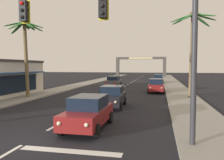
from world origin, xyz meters
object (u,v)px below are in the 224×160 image
Objects in this scene: sedan_parked_nearest_kerb at (158,79)px; sedan_oncoming_far at (114,81)px; traffic_signal_mast at (108,22)px; palm_right_second at (193,33)px; town_gateway_arch at (141,64)px; sedan_third_in_queue at (112,96)px; sedan_lead_at_stop_bar at (88,112)px; sedan_parked_mid_kerb at (156,86)px; palm_left_second at (25,41)px.

sedan_oncoming_far is at bearing -127.27° from sedan_parked_nearest_kerb.
sedan_parked_nearest_kerb is at bearing 86.90° from traffic_signal_mast.
palm_right_second is at bearing -48.73° from sedan_oncoming_far.
town_gateway_arch is at bearing 93.28° from traffic_signal_mast.
sedan_oncoming_far is 11.29m from sedan_parked_nearest_kerb.
sedan_lead_at_stop_bar is at bearing -89.47° from sedan_third_in_queue.
sedan_third_in_queue is at bearing -79.07° from sedan_oncoming_far.
town_gateway_arch is (-5.09, 39.24, 3.06)m from sedan_parked_mid_kerb.
town_gateway_arch is (-1.89, 56.55, 3.06)m from sedan_lead_at_stop_bar.
sedan_parked_nearest_kerb is (6.84, 8.98, 0.00)m from sedan_oncoming_far.
town_gateway_arch is at bearing 92.08° from sedan_third_in_queue.
sedan_parked_nearest_kerb is 0.52× the size of palm_right_second.
sedan_parked_nearest_kerb is (3.36, 33.01, 0.00)m from sedan_lead_at_stop_bar.
palm_right_second reaches higher than sedan_third_in_queue.
sedan_lead_at_stop_bar is 0.99× the size of sedan_third_in_queue.
sedan_parked_nearest_kerb is at bearing -77.45° from town_gateway_arch.
sedan_third_in_queue is 0.53× the size of palm_right_second.
palm_right_second reaches higher than sedan_parked_nearest_kerb.
sedan_lead_at_stop_bar is 14.30m from palm_left_second.
town_gateway_arch reaches higher than sedan_third_in_queue.
sedan_third_in_queue is at bearing -18.49° from palm_left_second.
sedan_third_in_queue and sedan_oncoming_far have the same top height.
sedan_oncoming_far is (-3.48, 24.02, 0.00)m from sedan_lead_at_stop_bar.
town_gateway_arch is at bearing 80.79° from palm_left_second.
sedan_parked_mid_kerb is 0.30× the size of town_gateway_arch.
sedan_lead_at_stop_bar is 0.30× the size of town_gateway_arch.
sedan_third_in_queue is 1.01× the size of sedan_parked_nearest_kerb.
sedan_parked_nearest_kerb is (3.41, 26.71, 0.00)m from sedan_third_in_queue.
traffic_signal_mast is 2.46× the size of sedan_parked_mid_kerb.
palm_left_second reaches higher than sedan_oncoming_far.
traffic_signal_mast is at bearing -86.72° from town_gateway_arch.
sedan_parked_nearest_kerb is at bearing 82.72° from sedan_third_in_queue.
traffic_signal_mast is 4.85m from sedan_lead_at_stop_bar.
sedan_parked_nearest_kerb is 15.69m from sedan_parked_mid_kerb.
palm_left_second reaches higher than traffic_signal_mast.
traffic_signal_mast is 2.45× the size of sedan_oncoming_far.
sedan_parked_nearest_kerb is 27.28m from palm_left_second.
traffic_signal_mast is 2.44× the size of sedan_third_in_queue.
palm_right_second is at bearing 61.58° from sedan_lead_at_stop_bar.
traffic_signal_mast is 15.31m from palm_right_second.
sedan_parked_nearest_kerb is at bearing 99.25° from palm_right_second.
palm_left_second is at bearing 135.18° from sedan_lead_at_stop_bar.
palm_left_second is at bearing -99.21° from town_gateway_arch.
sedan_lead_at_stop_bar is 1.00× the size of sedan_parked_mid_kerb.
traffic_signal_mast is 58.58m from town_gateway_arch.
town_gateway_arch is (-1.83, 50.25, 3.06)m from sedan_third_in_queue.
sedan_parked_nearest_kerb is at bearing 61.32° from palm_left_second.
palm_right_second is (10.19, -11.62, 5.60)m from sedan_oncoming_far.
sedan_parked_mid_kerb is at bearing 125.52° from palm_right_second.
sedan_parked_mid_kerb is (3.27, 11.01, 0.00)m from sedan_third_in_queue.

